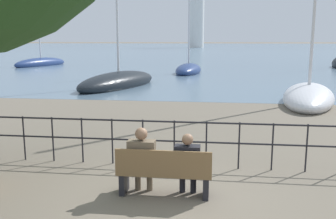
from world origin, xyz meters
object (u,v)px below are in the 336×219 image
seated_person_right (188,161)px  sailboat_2 (119,82)px  seated_person_left (142,157)px  harbor_lighthouse (197,13)px  park_bench (164,173)px  sailboat_4 (41,63)px  sailboat_1 (308,96)px  sailboat_5 (189,69)px

seated_person_right → sailboat_2: sailboat_2 is taller
seated_person_left → harbor_lighthouse: size_ratio=0.05×
park_bench → sailboat_4: (-18.26, 32.82, -0.12)m
harbor_lighthouse → park_bench: bearing=-87.2°
seated_person_left → sailboat_1: size_ratio=0.10×
sailboat_2 → harbor_lighthouse: size_ratio=0.40×
sailboat_4 → harbor_lighthouse: (11.58, 101.90, 12.38)m
seated_person_left → sailboat_4: bearing=118.6°
park_bench → sailboat_2: bearing=107.6°
seated_person_left → sailboat_2: bearing=106.3°
sailboat_2 → sailboat_5: sailboat_5 is taller
sailboat_1 → sailboat_4: size_ratio=1.23×
park_bench → sailboat_1: (5.09, 11.19, -0.12)m
seated_person_right → sailboat_4: (-18.68, 32.74, -0.34)m
seated_person_right → harbor_lighthouse: harbor_lighthouse is taller
seated_person_left → sailboat_5: size_ratio=0.11×
sailboat_1 → sailboat_5: sailboat_1 is taller
sailboat_1 → sailboat_5: size_ratio=1.04×
seated_person_left → sailboat_2: (-4.58, 15.69, -0.39)m
sailboat_2 → sailboat_5: 10.66m
park_bench → seated_person_left: seated_person_left is taller
seated_person_right → sailboat_1: 12.06m
sailboat_4 → sailboat_5: bearing=-6.5°
seated_person_left → sailboat_2: size_ratio=0.12×
seated_person_left → seated_person_right: (0.83, 0.00, -0.05)m
sailboat_1 → sailboat_2: 11.07m
seated_person_right → sailboat_2: 16.60m
seated_person_right → sailboat_1: size_ratio=0.10×
sailboat_5 → park_bench: bearing=-82.3°
sailboat_5 → harbor_lighthouse: (-5.19, 108.88, 12.37)m
park_bench → seated_person_right: (0.42, 0.08, 0.22)m
seated_person_left → seated_person_right: bearing=0.3°
park_bench → sailboat_1: 12.30m
sailboat_2 → seated_person_right: bearing=-54.3°
park_bench → seated_person_right: seated_person_right is taller
park_bench → sailboat_4: sailboat_4 is taller
park_bench → sailboat_2: size_ratio=0.16×
park_bench → sailboat_2: (-5.00, 15.76, -0.12)m
seated_person_right → sailboat_1: sailboat_1 is taller
sailboat_1 → sailboat_2: size_ratio=1.10×
sailboat_4 → sailboat_2: bearing=-36.0°
sailboat_4 → sailboat_5: (16.78, -6.98, 0.01)m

